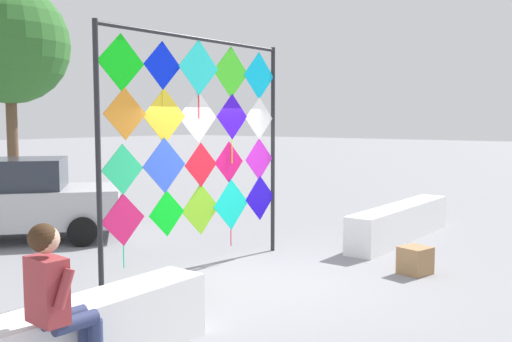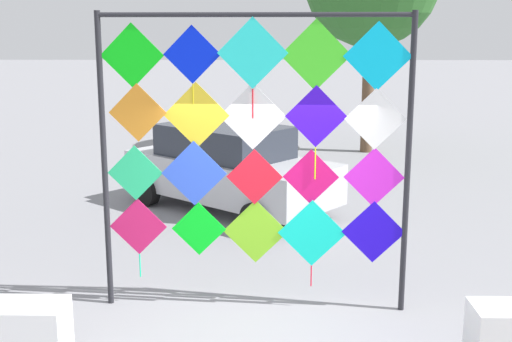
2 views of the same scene
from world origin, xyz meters
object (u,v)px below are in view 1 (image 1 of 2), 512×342
(parked_car, at_px, (9,199))
(tree_broadleaf, at_px, (9,46))
(kite_display_rack, at_px, (201,134))
(seated_vendor, at_px, (60,299))
(cardboard_box_large, at_px, (415,260))

(parked_car, height_order, tree_broadleaf, tree_broadleaf)
(kite_display_rack, xyz_separation_m, seated_vendor, (-3.73, -1.91, -1.21))
(parked_car, xyz_separation_m, cardboard_box_large, (2.39, -7.18, -0.59))
(seated_vendor, xyz_separation_m, tree_broadleaf, (6.56, 12.18, 3.62))
(kite_display_rack, xyz_separation_m, cardboard_box_large, (1.82, -2.67, -1.90))
(kite_display_rack, height_order, cardboard_box_large, kite_display_rack)
(kite_display_rack, height_order, parked_car, kite_display_rack)
(kite_display_rack, bearing_deg, cardboard_box_large, -55.67)
(kite_display_rack, distance_m, seated_vendor, 4.36)
(tree_broadleaf, bearing_deg, cardboard_box_large, -94.44)
(seated_vendor, bearing_deg, tree_broadleaf, 61.69)
(seated_vendor, distance_m, parked_car, 7.15)
(kite_display_rack, bearing_deg, tree_broadleaf, 74.59)
(kite_display_rack, distance_m, cardboard_box_large, 3.75)
(kite_display_rack, distance_m, tree_broadleaf, 10.92)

